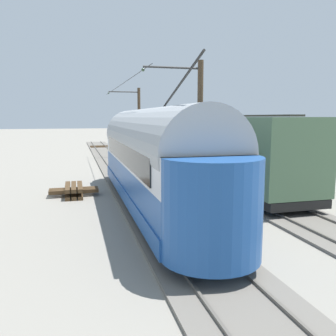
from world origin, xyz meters
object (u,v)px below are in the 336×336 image
(track_end_bumper, at_px, (177,159))
(switch_stand, at_px, (190,154))
(boxcar_adjacent, at_px, (236,150))
(catenary_pole_foreground, at_px, (138,122))
(spare_tie_stack, at_px, (74,190))
(catenary_pole_mid_near, at_px, (198,126))
(vintage_streetcar, at_px, (152,157))

(track_end_bumper, bearing_deg, switch_stand, -157.53)
(boxcar_adjacent, xyz_separation_m, track_end_bumper, (0.00, -11.41, -1.76))
(catenary_pole_foreground, bearing_deg, spare_tie_stack, 68.64)
(catenary_pole_mid_near, distance_m, spare_tie_stack, 7.02)
(vintage_streetcar, relative_size, spare_tie_stack, 6.67)
(catenary_pole_foreground, xyz_separation_m, switch_stand, (-3.77, 4.29, -2.80))
(catenary_pole_foreground, xyz_separation_m, track_end_bumper, (-2.41, 4.86, -3.10))
(vintage_streetcar, bearing_deg, switch_stand, -114.04)
(catenary_pole_mid_near, distance_m, track_end_bumper, 12.72)
(boxcar_adjacent, height_order, track_end_bumper, boxcar_adjacent)
(catenary_pole_foreground, bearing_deg, track_end_bumper, 116.45)
(catenary_pole_mid_near, relative_size, switch_stand, 5.39)
(vintage_streetcar, height_order, switch_stand, vintage_streetcar)
(spare_tie_stack, height_order, track_end_bumper, track_end_bumper)
(catenary_pole_mid_near, bearing_deg, vintage_streetcar, 35.25)
(vintage_streetcar, xyz_separation_m, spare_tie_stack, (3.32, -3.38, -1.98))
(spare_tie_stack, bearing_deg, vintage_streetcar, 134.48)
(vintage_streetcar, bearing_deg, catenary_pole_foreground, -98.26)
(vintage_streetcar, distance_m, spare_tie_stack, 5.14)
(boxcar_adjacent, height_order, catenary_pole_mid_near, catenary_pole_mid_near)
(spare_tie_stack, bearing_deg, catenary_pole_mid_near, 166.62)
(switch_stand, bearing_deg, vintage_streetcar, 65.96)
(catenary_pole_foreground, xyz_separation_m, catenary_pole_mid_near, (0.00, 16.96, 0.00))
(boxcar_adjacent, distance_m, catenary_pole_foreground, 16.50)
(vintage_streetcar, distance_m, switch_stand, 16.06)
(catenary_pole_mid_near, xyz_separation_m, track_end_bumper, (-2.41, -12.10, -3.10))
(catenary_pole_mid_near, bearing_deg, catenary_pole_foreground, -90.00)
(vintage_streetcar, height_order, track_end_bumper, vintage_streetcar)
(vintage_streetcar, relative_size, switch_stand, 12.95)
(boxcar_adjacent, distance_m, track_end_bumper, 11.54)
(boxcar_adjacent, distance_m, catenary_pole_mid_near, 2.85)
(boxcar_adjacent, bearing_deg, vintage_streetcar, 27.02)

